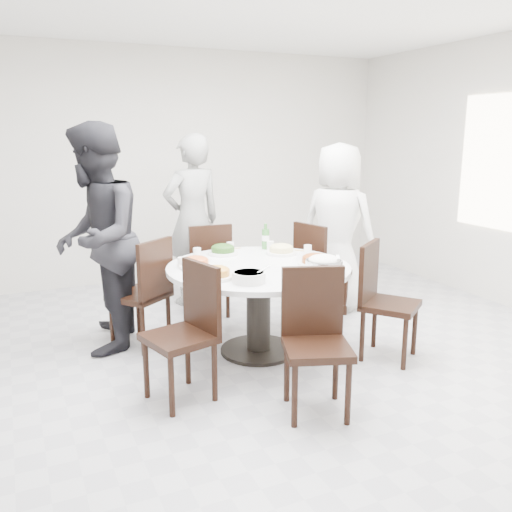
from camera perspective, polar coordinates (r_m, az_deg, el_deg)
name	(u,v)px	position (r m, az deg, el deg)	size (l,w,h in m)	color
floor	(266,368)	(4.36, 1.06, -11.66)	(6.00, 6.00, 0.01)	#B1B0B5
wall_back	(161,166)	(6.81, -9.98, 9.28)	(6.00, 0.01, 2.80)	silver
dining_table	(258,309)	(4.52, 0.26, -5.63)	(1.50, 1.50, 0.75)	white
chair_ne	(322,269)	(5.46, 7.00, -1.36)	(0.42, 0.42, 0.95)	black
chair_n	(206,269)	(5.44, -5.26, -1.37)	(0.42, 0.42, 0.95)	black
chair_nw	(139,293)	(4.74, -12.20, -3.78)	(0.42, 0.42, 0.95)	black
chair_sw	(179,335)	(3.75, -8.12, -8.19)	(0.42, 0.42, 0.95)	black
chair_s	(317,345)	(3.56, 6.46, -9.29)	(0.42, 0.42, 0.95)	black
chair_se	(391,302)	(4.51, 13.98, -4.77)	(0.42, 0.42, 0.95)	black
diner_right	(338,227)	(5.64, 8.60, 3.02)	(0.84, 0.54, 1.71)	white
diner_middle	(192,220)	(5.77, -6.70, 3.75)	(0.66, 0.43, 1.80)	black
diner_left	(97,239)	(4.66, -16.43, 1.72)	(0.92, 0.72, 1.90)	black
dish_greens	(223,251)	(4.82, -3.50, 0.56)	(0.26, 0.26, 0.07)	white
dish_pale	(281,250)	(4.82, 2.68, 0.60)	(0.27, 0.27, 0.07)	white
dish_orange	(196,263)	(4.37, -6.38, -0.78)	(0.27, 0.27, 0.07)	white
dish_redbrown	(316,261)	(4.44, 6.32, -0.53)	(0.29, 0.29, 0.07)	white
dish_tofu	(216,274)	(4.04, -4.26, -1.89)	(0.27, 0.27, 0.07)	white
rice_bowl	(324,268)	(4.13, 7.17, -1.25)	(0.28, 0.28, 0.12)	silver
soup_bowl	(249,277)	(3.93, -0.76, -2.23)	(0.25, 0.25, 0.08)	white
beverage_bottle	(266,236)	(5.02, 1.01, 2.09)	(0.07, 0.07, 0.24)	#31752E
tea_cups	(231,247)	(4.95, -2.68, 0.98)	(0.07, 0.07, 0.08)	white
chopsticks	(225,249)	(5.03, -3.29, 0.76)	(0.24, 0.04, 0.01)	tan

